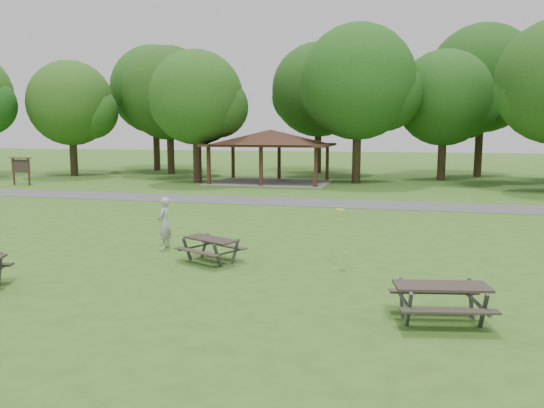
{
  "coord_description": "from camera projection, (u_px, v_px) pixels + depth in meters",
  "views": [
    {
      "loc": [
        5.13,
        -12.84,
        3.73
      ],
      "look_at": [
        1.0,
        4.0,
        1.3
      ],
      "focal_mm": 35.0,
      "sensor_mm": 36.0,
      "label": 1
    }
  ],
  "objects": [
    {
      "name": "notice_board",
      "position": [
        21.0,
        166.0,
        35.92
      ],
      "size": [
        1.6,
        0.3,
        1.88
      ],
      "color": "#392214",
      "rests_on": "ground"
    },
    {
      "name": "pavilion",
      "position": [
        271.0,
        139.0,
        37.68
      ],
      "size": [
        8.6,
        7.01,
        3.76
      ],
      "color": "#351B13",
      "rests_on": "ground"
    },
    {
      "name": "tree_deep_a",
      "position": [
        156.0,
        92.0,
        48.36
      ],
      "size": [
        8.4,
        8.0,
        11.38
      ],
      "color": "#322216",
      "rests_on": "ground"
    },
    {
      "name": "asphalt_path",
      "position": [
        299.0,
        202.0,
        27.54
      ],
      "size": [
        120.0,
        3.2,
        0.02
      ],
      "primitive_type": "cube",
      "color": "#4A4A4C",
      "rests_on": "ground"
    },
    {
      "name": "picnic_table_far",
      "position": [
        441.0,
        294.0,
        10.28
      ],
      "size": [
        2.03,
        1.75,
        0.78
      ],
      "color": "#2C2520",
      "rests_on": "ground"
    },
    {
      "name": "picnic_table_middle",
      "position": [
        211.0,
        244.0,
        15.01
      ],
      "size": [
        2.04,
        1.89,
        0.71
      ],
      "color": "#2A221E",
      "rests_on": "ground"
    },
    {
      "name": "tree_deep_c",
      "position": [
        483.0,
        82.0,
        41.23
      ],
      "size": [
        8.82,
        8.4,
        11.9
      ],
      "color": "#302015",
      "rests_on": "ground"
    },
    {
      "name": "tree_row_c",
      "position": [
        170.0,
        96.0,
        44.36
      ],
      "size": [
        8.19,
        7.8,
        10.67
      ],
      "color": "black",
      "rests_on": "ground"
    },
    {
      "name": "tree_row_b",
      "position": [
        72.0,
        106.0,
        42.77
      ],
      "size": [
        7.14,
        6.8,
        9.28
      ],
      "color": "black",
      "rests_on": "ground"
    },
    {
      "name": "tree_deep_b",
      "position": [
        320.0,
        93.0,
        45.33
      ],
      "size": [
        8.4,
        8.0,
        11.13
      ],
      "color": "#2F1E15",
      "rests_on": "ground"
    },
    {
      "name": "frisbee_in_flight",
      "position": [
        340.0,
        209.0,
        14.39
      ],
      "size": [
        0.28,
        0.28,
        0.02
      ],
      "color": "yellow",
      "rests_on": "ground"
    },
    {
      "name": "tree_row_e",
      "position": [
        360.0,
        86.0,
        36.71
      ],
      "size": [
        8.4,
        8.0,
        11.02
      ],
      "color": "black",
      "rests_on": "ground"
    },
    {
      "name": "ground",
      "position": [
        200.0,
        271.0,
        14.07
      ],
      "size": [
        160.0,
        160.0,
        0.0
      ],
      "primitive_type": "plane",
      "color": "#325F1B",
      "rests_on": "ground"
    },
    {
      "name": "tree_row_d",
      "position": [
        197.0,
        101.0,
        37.04
      ],
      "size": [
        6.93,
        6.6,
        9.27
      ],
      "color": "black",
      "rests_on": "ground"
    },
    {
      "name": "tree_row_f",
      "position": [
        445.0,
        101.0,
        38.8
      ],
      "size": [
        7.35,
        7.0,
        9.55
      ],
      "color": "#302115",
      "rests_on": "ground"
    },
    {
      "name": "frisbee_thrower",
      "position": [
        164.0,
        223.0,
        16.69
      ],
      "size": [
        0.41,
        0.61,
        1.63
      ],
      "primitive_type": "imported",
      "rotation": [
        0.0,
        0.0,
        -1.54
      ],
      "color": "#AEAEB1",
      "rests_on": "ground"
    }
  ]
}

